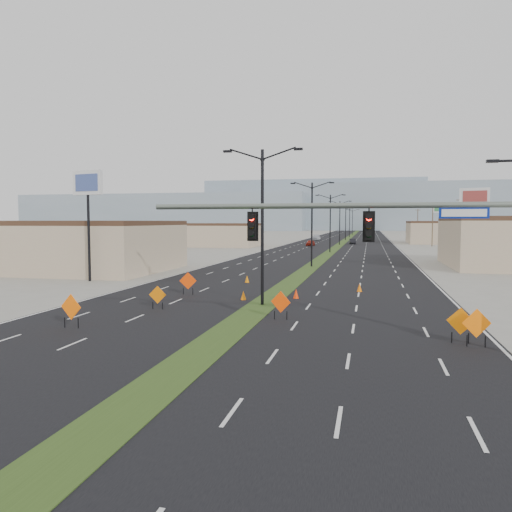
% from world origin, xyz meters
% --- Properties ---
extents(ground, '(600.00, 600.00, 0.00)m').
position_xyz_m(ground, '(0.00, 0.00, 0.00)').
color(ground, gray).
rests_on(ground, ground).
extents(road_surface, '(25.00, 400.00, 0.02)m').
position_xyz_m(road_surface, '(0.00, 100.00, 0.00)').
color(road_surface, black).
rests_on(road_surface, ground).
extents(median_strip, '(2.00, 400.00, 0.04)m').
position_xyz_m(median_strip, '(0.00, 100.00, 0.00)').
color(median_strip, '#2F4619').
rests_on(median_strip, ground).
extents(building_sw_far, '(30.00, 14.00, 4.50)m').
position_xyz_m(building_sw_far, '(-32.00, 85.00, 2.25)').
color(building_sw_far, tan).
rests_on(building_sw_far, ground).
extents(building_se_far, '(44.00, 16.00, 5.00)m').
position_xyz_m(building_se_far, '(38.00, 110.00, 2.50)').
color(building_se_far, tan).
rests_on(building_se_far, ground).
extents(mesa_west, '(180.00, 50.00, 22.00)m').
position_xyz_m(mesa_west, '(-120.00, 280.00, 11.00)').
color(mesa_west, gray).
rests_on(mesa_west, ground).
extents(mesa_center, '(220.00, 50.00, 28.00)m').
position_xyz_m(mesa_center, '(40.00, 300.00, 14.00)').
color(mesa_center, gray).
rests_on(mesa_center, ground).
extents(mesa_backdrop, '(140.00, 50.00, 32.00)m').
position_xyz_m(mesa_backdrop, '(-30.00, 320.00, 16.00)').
color(mesa_backdrop, gray).
rests_on(mesa_backdrop, ground).
extents(signal_mast, '(16.30, 0.60, 8.00)m').
position_xyz_m(signal_mast, '(8.56, 2.00, 4.79)').
color(signal_mast, slate).
rests_on(signal_mast, ground).
extents(streetlight_0, '(5.15, 0.24, 10.02)m').
position_xyz_m(streetlight_0, '(0.00, 12.00, 5.42)').
color(streetlight_0, black).
rests_on(streetlight_0, ground).
extents(streetlight_1, '(5.15, 0.24, 10.02)m').
position_xyz_m(streetlight_1, '(0.00, 40.00, 5.42)').
color(streetlight_1, black).
rests_on(streetlight_1, ground).
extents(streetlight_2, '(5.15, 0.24, 10.02)m').
position_xyz_m(streetlight_2, '(0.00, 68.00, 5.42)').
color(streetlight_2, black).
rests_on(streetlight_2, ground).
extents(streetlight_3, '(5.15, 0.24, 10.02)m').
position_xyz_m(streetlight_3, '(0.00, 96.00, 5.42)').
color(streetlight_3, black).
rests_on(streetlight_3, ground).
extents(streetlight_4, '(5.15, 0.24, 10.02)m').
position_xyz_m(streetlight_4, '(0.00, 124.00, 5.42)').
color(streetlight_4, black).
rests_on(streetlight_4, ground).
extents(streetlight_5, '(5.15, 0.24, 10.02)m').
position_xyz_m(streetlight_5, '(0.00, 152.00, 5.42)').
color(streetlight_5, black).
rests_on(streetlight_5, ground).
extents(streetlight_6, '(5.15, 0.24, 10.02)m').
position_xyz_m(streetlight_6, '(0.00, 180.00, 5.42)').
color(streetlight_6, black).
rests_on(streetlight_6, ground).
extents(utility_pole_1, '(1.60, 0.20, 9.00)m').
position_xyz_m(utility_pole_1, '(20.00, 60.00, 4.67)').
color(utility_pole_1, '#4C3823').
rests_on(utility_pole_1, ground).
extents(utility_pole_2, '(1.60, 0.20, 9.00)m').
position_xyz_m(utility_pole_2, '(20.00, 95.00, 4.67)').
color(utility_pole_2, '#4C3823').
rests_on(utility_pole_2, ground).
extents(utility_pole_3, '(1.60, 0.20, 9.00)m').
position_xyz_m(utility_pole_3, '(20.00, 130.00, 4.67)').
color(utility_pole_3, '#4C3823').
rests_on(utility_pole_3, ground).
extents(car_left, '(1.84, 3.91, 1.29)m').
position_xyz_m(car_left, '(-5.98, 90.15, 0.65)').
color(car_left, '#9C1F11').
rests_on(car_left, ground).
extents(car_mid, '(1.70, 3.98, 1.28)m').
position_xyz_m(car_mid, '(2.75, 101.30, 0.64)').
color(car_mid, black).
rests_on(car_mid, ground).
extents(car_far, '(2.59, 5.67, 1.61)m').
position_xyz_m(car_far, '(-8.05, 122.36, 0.80)').
color(car_far, '#B5BAC0').
rests_on(car_far, ground).
extents(construction_sign_0, '(1.30, 0.32, 1.76)m').
position_xyz_m(construction_sign_0, '(-8.01, 3.00, 1.04)').
color(construction_sign_0, '#FF6005').
rests_on(construction_sign_0, ground).
extents(construction_sign_1, '(1.10, 0.11, 1.46)m').
position_xyz_m(construction_sign_1, '(-5.98, 9.04, 0.86)').
color(construction_sign_1, '#D66404').
rests_on(construction_sign_1, ground).
extents(construction_sign_2, '(1.23, 0.36, 1.68)m').
position_xyz_m(construction_sign_2, '(-6.31, 15.21, 0.99)').
color(construction_sign_2, '#E93A04').
rests_on(construction_sign_2, ground).
extents(construction_sign_3, '(1.15, 0.40, 1.59)m').
position_xyz_m(construction_sign_3, '(2.00, 7.55, 0.93)').
color(construction_sign_3, '#FF4205').
rests_on(construction_sign_3, ground).
extents(construction_sign_4, '(1.24, 0.31, 1.68)m').
position_xyz_m(construction_sign_4, '(11.30, 3.48, 0.99)').
color(construction_sign_4, '#EE6405').
rests_on(construction_sign_4, ground).
extents(construction_sign_5, '(1.17, 0.39, 1.61)m').
position_xyz_m(construction_sign_5, '(10.75, 4.03, 0.95)').
color(construction_sign_5, '#D76904').
rests_on(construction_sign_5, ground).
extents(cone_0, '(0.49, 0.49, 0.65)m').
position_xyz_m(cone_0, '(-1.72, 13.76, 0.32)').
color(cone_0, orange).
rests_on(cone_0, ground).
extents(cone_1, '(0.48, 0.48, 0.68)m').
position_xyz_m(cone_1, '(1.74, 15.22, 0.34)').
color(cone_1, '#FF3505').
rests_on(cone_1, ground).
extents(cone_2, '(0.53, 0.53, 0.67)m').
position_xyz_m(cone_2, '(6.03, 19.66, 0.34)').
color(cone_2, orange).
rests_on(cone_2, ground).
extents(cone_3, '(0.41, 0.41, 0.67)m').
position_xyz_m(cone_3, '(-3.81, 23.28, 0.33)').
color(cone_3, orange).
rests_on(cone_3, ground).
extents(pole_sign_west, '(3.25, 1.06, 9.98)m').
position_xyz_m(pole_sign_west, '(-18.07, 21.25, 8.18)').
color(pole_sign_west, black).
rests_on(pole_sign_west, ground).
extents(pole_sign_east_near, '(2.89, 1.08, 8.88)m').
position_xyz_m(pole_sign_east_near, '(17.23, 36.15, 7.21)').
color(pole_sign_east_near, black).
rests_on(pole_sign_east_near, ground).
extents(pole_sign_east_far, '(3.00, 1.21, 9.30)m').
position_xyz_m(pole_sign_east_far, '(21.46, 94.66, 7.57)').
color(pole_sign_east_far, black).
rests_on(pole_sign_east_far, ground).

